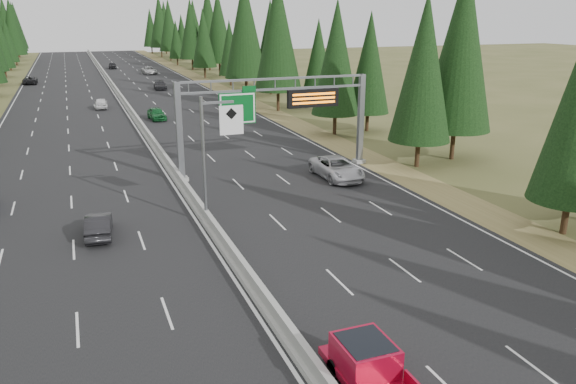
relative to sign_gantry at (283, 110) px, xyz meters
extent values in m
cube|color=black|center=(-8.92, 45.12, -5.23)|extent=(32.00, 260.00, 0.08)
cube|color=olive|center=(8.88, 45.12, -5.24)|extent=(3.60, 260.00, 0.06)
cube|color=gray|center=(-8.92, 45.12, -5.04)|extent=(0.70, 260.00, 0.30)
cube|color=gray|center=(-8.92, 45.12, -4.64)|extent=(0.30, 260.00, 0.60)
cube|color=slate|center=(-8.57, 0.12, -1.29)|extent=(0.45, 0.45, 7.80)
cube|color=gray|center=(-8.57, 0.12, -5.04)|extent=(0.90, 0.90, 0.30)
cube|color=slate|center=(7.28, 0.12, -1.29)|extent=(0.45, 0.45, 7.80)
cube|color=gray|center=(7.28, 0.12, -5.04)|extent=(0.90, 0.90, 0.30)
cube|color=slate|center=(-0.64, 0.12, 2.53)|extent=(15.85, 0.35, 0.16)
cube|color=slate|center=(-0.64, 0.12, 1.69)|extent=(15.85, 0.35, 0.16)
cube|color=#054C19|center=(-3.92, -0.13, 0.36)|extent=(3.00, 0.10, 2.50)
cube|color=silver|center=(-3.92, -0.19, 0.36)|extent=(2.85, 0.02, 2.35)
cube|color=#054C19|center=(-2.92, -0.13, 1.86)|extent=(1.10, 0.10, 0.45)
cube|color=black|center=(2.58, -0.18, 0.86)|extent=(4.50, 0.40, 1.50)
cube|color=orange|center=(2.58, -0.40, 1.21)|extent=(3.80, 0.02, 0.18)
cube|color=orange|center=(2.58, -0.40, 0.86)|extent=(3.80, 0.02, 0.18)
cube|color=orange|center=(2.58, -0.40, 0.51)|extent=(3.80, 0.02, 0.18)
cylinder|color=slate|center=(-8.92, -9.88, -1.19)|extent=(0.20, 0.20, 8.00)
cube|color=gray|center=(-8.92, -9.88, -5.09)|extent=(0.50, 0.50, 0.20)
cube|color=slate|center=(-7.92, -9.88, 2.41)|extent=(2.00, 0.15, 0.15)
cube|color=silver|center=(-7.12, -10.00, 1.31)|extent=(1.50, 0.06, 1.80)
cylinder|color=black|center=(11.00, -19.27, -4.19)|extent=(0.40, 0.40, 2.16)
cylinder|color=black|center=(11.53, -2.60, -4.10)|extent=(0.40, 0.40, 2.34)
cone|color=black|center=(11.53, -2.60, 3.23)|extent=(5.27, 5.27, 12.31)
cylinder|color=black|center=(16.01, -1.49, -3.88)|extent=(0.40, 0.40, 2.78)
cone|color=black|center=(16.01, -1.49, 4.81)|extent=(6.26, 6.26, 14.60)
cylinder|color=black|center=(10.70, 12.35, -4.11)|extent=(0.40, 0.40, 2.31)
cone|color=black|center=(10.70, 12.35, 3.11)|extent=(5.20, 5.20, 12.13)
cylinder|color=black|center=(15.06, 12.93, -4.21)|extent=(0.40, 0.40, 2.11)
cone|color=black|center=(15.06, 12.93, 2.39)|extent=(4.76, 4.76, 11.10)
cylinder|color=black|center=(10.27, 29.41, -3.84)|extent=(0.40, 0.40, 2.86)
cone|color=black|center=(10.27, 29.41, 5.10)|extent=(6.44, 6.44, 15.02)
cylinder|color=black|center=(15.67, 28.25, -4.28)|extent=(0.40, 0.40, 1.97)
cone|color=black|center=(15.67, 28.25, 1.87)|extent=(4.43, 4.43, 10.34)
cylinder|color=black|center=(10.44, 45.01, -3.77)|extent=(0.40, 0.40, 2.99)
cone|color=black|center=(10.44, 45.01, 5.56)|extent=(6.72, 6.72, 15.68)
cylinder|color=black|center=(15.13, 46.28, -4.06)|extent=(0.40, 0.40, 2.42)
cone|color=black|center=(15.13, 46.28, 3.51)|extent=(5.45, 5.45, 12.72)
cylinder|color=black|center=(12.07, 60.34, -4.31)|extent=(0.40, 0.40, 1.91)
cone|color=black|center=(12.07, 60.34, 1.65)|extent=(4.29, 4.29, 10.02)
cylinder|color=black|center=(15.04, 59.59, -3.79)|extent=(0.40, 0.40, 2.95)
cone|color=black|center=(15.04, 59.59, 5.43)|extent=(6.64, 6.64, 15.50)
cylinder|color=black|center=(10.47, 74.67, -4.14)|extent=(0.40, 0.40, 2.25)
cone|color=black|center=(10.47, 74.67, 2.90)|extent=(5.07, 5.07, 11.84)
cylinder|color=black|center=(14.41, 77.57, -3.85)|extent=(0.40, 0.40, 2.84)
cone|color=black|center=(14.41, 77.57, 5.03)|extent=(6.39, 6.39, 14.91)
cylinder|color=black|center=(11.79, 93.52, -3.96)|extent=(0.40, 0.40, 2.62)
cone|color=black|center=(11.79, 93.52, 4.22)|extent=(5.89, 5.89, 13.74)
cylinder|color=black|center=(15.51, 91.47, -3.75)|extent=(0.40, 0.40, 3.04)
cone|color=black|center=(15.51, 91.47, 5.73)|extent=(6.83, 6.83, 15.93)
cylinder|color=black|center=(10.62, 107.05, -4.36)|extent=(0.40, 0.40, 1.83)
cone|color=black|center=(10.62, 107.05, 1.35)|extent=(4.11, 4.11, 9.59)
cylinder|color=black|center=(15.56, 108.37, -3.95)|extent=(0.40, 0.40, 2.65)
cone|color=black|center=(15.56, 108.37, 4.32)|extent=(5.95, 5.95, 13.89)
cylinder|color=black|center=(11.69, 123.38, -3.92)|extent=(0.40, 0.40, 2.70)
cone|color=black|center=(11.69, 123.38, 4.54)|extent=(6.09, 6.09, 14.20)
cylinder|color=black|center=(15.49, 125.02, -4.24)|extent=(0.40, 0.40, 2.06)
cone|color=black|center=(15.49, 125.02, 2.21)|extent=(4.64, 4.64, 10.83)
cylinder|color=black|center=(11.47, 138.57, -3.79)|extent=(0.40, 0.40, 2.96)
cone|color=black|center=(11.47, 138.57, 5.47)|extent=(6.66, 6.66, 15.55)
cylinder|color=black|center=(14.42, 138.64, -3.93)|extent=(0.40, 0.40, 2.67)
cone|color=black|center=(14.42, 138.64, 4.41)|extent=(6.01, 6.01, 14.02)
cylinder|color=black|center=(10.97, 156.07, -4.09)|extent=(0.40, 0.40, 2.35)
cone|color=black|center=(10.97, 156.07, 3.25)|extent=(5.29, 5.29, 12.34)
cylinder|color=black|center=(15.34, 153.67, -3.90)|extent=(0.40, 0.40, 2.73)
cone|color=black|center=(15.34, 153.67, 4.64)|extent=(6.15, 6.15, 14.35)
cylinder|color=black|center=(-28.63, 90.61, -4.27)|extent=(0.40, 0.40, 1.99)
cone|color=black|center=(-28.63, 90.61, 1.94)|extent=(4.48, 4.48, 10.44)
cylinder|color=black|center=(-28.92, 107.69, -4.29)|extent=(0.40, 0.40, 1.96)
cone|color=black|center=(-28.92, 107.69, 1.84)|extent=(4.41, 4.41, 10.30)
cylinder|color=black|center=(-28.62, 122.62, -3.92)|extent=(0.40, 0.40, 2.70)
cone|color=black|center=(-28.62, 122.62, 4.52)|extent=(6.07, 6.07, 14.17)
cylinder|color=black|center=(-32.49, 122.20, -3.83)|extent=(0.40, 0.40, 2.87)
cylinder|color=black|center=(-29.30, 139.85, -3.97)|extent=(0.40, 0.40, 2.60)
cone|color=black|center=(-29.30, 139.85, 4.15)|extent=(5.85, 5.85, 13.64)
cylinder|color=black|center=(-32.98, 138.40, -4.03)|extent=(0.40, 0.40, 2.47)
cylinder|color=black|center=(-29.85, 153.61, -3.96)|extent=(0.40, 0.40, 2.61)
cone|color=black|center=(-29.85, 153.61, 4.20)|extent=(5.88, 5.88, 13.72)
cylinder|color=black|center=(-32.96, 156.33, -3.82)|extent=(0.40, 0.40, 2.90)
cone|color=black|center=(-32.96, 156.33, 5.24)|extent=(6.52, 6.52, 15.22)
imported|color=#BBBBC0|center=(3.27, -3.57, -4.35)|extent=(2.79, 6.03, 1.67)
cylinder|color=black|center=(-8.24, -27.33, -4.80)|extent=(0.29, 0.78, 0.78)
cylinder|color=black|center=(-6.59, -27.33, -4.80)|extent=(0.29, 0.78, 0.78)
cube|color=maroon|center=(-7.42, -28.01, -3.98)|extent=(1.84, 2.13, 1.07)
cube|color=black|center=(-7.42, -28.01, -3.69)|extent=(1.65, 1.84, 0.53)
imported|color=#145A27|center=(-6.37, 28.39, -4.43)|extent=(2.10, 4.57, 1.52)
imported|color=#52150B|center=(4.95, 31.15, -4.37)|extent=(2.14, 5.08, 1.63)
imported|color=black|center=(-1.34, 58.37, -4.45)|extent=(2.43, 5.20, 1.47)
imported|color=#BEBEBE|center=(0.53, 86.18, -4.38)|extent=(2.93, 5.93, 1.62)
imported|color=black|center=(-6.07, 102.74, -4.42)|extent=(2.08, 4.60, 1.53)
imported|color=black|center=(-15.41, -9.78, -4.50)|extent=(1.81, 4.27, 1.37)
imported|color=silver|center=(-12.38, 40.08, -4.45)|extent=(1.92, 4.39, 1.47)
imported|color=black|center=(-23.20, 75.42, -4.45)|extent=(2.50, 5.33, 1.47)
camera|label=1|loc=(-16.07, -42.98, 7.48)|focal=35.00mm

